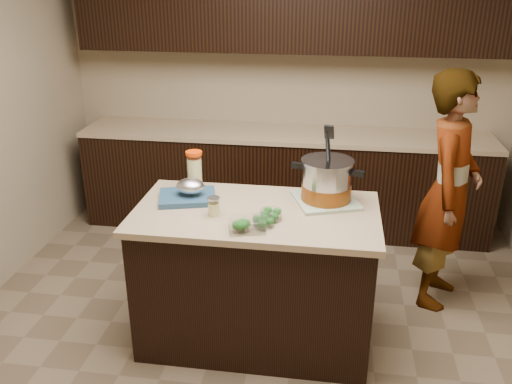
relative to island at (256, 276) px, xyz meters
The scene contains 13 objects.
ground_plane 0.45m from the island, ahead, with size 4.00×4.00×0.00m, color brown.
room_shell 1.26m from the island, ahead, with size 4.04×4.04×2.72m.
back_cabinets 1.81m from the island, 90.00° to the left, with size 3.60×0.63×2.33m.
island is the anchor object (origin of this frame).
dish_towel 0.64m from the island, 25.52° to the left, with size 0.36×0.36×0.02m, color #62865A.
stock_pot 0.73m from the island, 25.49° to the left, with size 0.45×0.39×0.46m.
lemonade_pitcher 0.77m from the island, 148.22° to the left, with size 0.11×0.11×0.26m.
mason_jar 0.56m from the island, 155.93° to the right, with size 0.09×0.09×0.12m.
broccoli_tub_left 0.50m from the island, 47.02° to the right, with size 0.16×0.16×0.06m.
broccoli_tub_right 0.52m from the island, 70.76° to the right, with size 0.15×0.15×0.06m.
broccoli_tub_rect 0.55m from the island, 92.31° to the right, with size 0.23×0.19×0.07m.
blue_tray 0.67m from the island, 167.09° to the left, with size 0.41×0.36×0.13m.
person 1.44m from the island, 28.20° to the left, with size 0.60×0.40×1.66m, color gray.
Camera 1 is at (0.44, -2.90, 2.23)m, focal length 38.00 mm.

